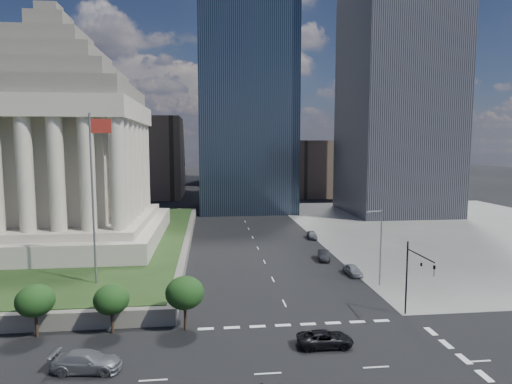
{
  "coord_description": "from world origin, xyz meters",
  "views": [
    {
      "loc": [
        -8.48,
        -27.12,
        18.12
      ],
      "look_at": [
        -3.05,
        22.29,
        12.76
      ],
      "focal_mm": 30.0,
      "sensor_mm": 36.0,
      "label": 1
    }
  ],
  "objects": [
    {
      "name": "midrise_glass",
      "position": [
        2.0,
        95.0,
        30.0
      ],
      "size": [
        26.0,
        26.0,
        60.0
      ],
      "primitive_type": "cube",
      "color": "black",
      "rests_on": "ground"
    },
    {
      "name": "ground",
      "position": [
        0.0,
        100.0,
        0.0
      ],
      "size": [
        500.0,
        500.0,
        0.0
      ],
      "primitive_type": "plane",
      "color": "black",
      "rests_on": "ground"
    },
    {
      "name": "suv_grey",
      "position": [
        -18.48,
        7.01,
        0.81
      ],
      "size": [
        2.86,
        5.78,
        1.62
      ],
      "primitive_type": "imported",
      "rotation": [
        0.0,
        0.0,
        1.46
      ],
      "color": "slate",
      "rests_on": "ground"
    },
    {
      "name": "parked_sedan_far",
      "position": [
        11.5,
        53.84,
        0.74
      ],
      "size": [
        2.13,
        4.48,
        1.48
      ],
      "primitive_type": "imported",
      "rotation": [
        0.0,
        0.0,
        -0.09
      ],
      "color": "slate",
      "rests_on": "ground"
    },
    {
      "name": "highrise_ne",
      "position": [
        42.0,
        85.0,
        50.0
      ],
      "size": [
        26.0,
        28.0,
        100.0
      ],
      "primitive_type": "cube",
      "color": "black",
      "rests_on": "ground"
    },
    {
      "name": "building_filler_ne",
      "position": [
        32.0,
        130.0,
        10.0
      ],
      "size": [
        20.0,
        30.0,
        20.0
      ],
      "primitive_type": "cube",
      "color": "brown",
      "rests_on": "ground"
    },
    {
      "name": "pickup_truck",
      "position": [
        1.81,
        9.06,
        0.71
      ],
      "size": [
        2.39,
        5.12,
        1.42
      ],
      "primitive_type": "imported",
      "rotation": [
        0.0,
        0.0,
        1.56
      ],
      "color": "black",
      "rests_on": "ground"
    },
    {
      "name": "flagpole",
      "position": [
        -21.83,
        24.0,
        13.11
      ],
      "size": [
        2.52,
        0.24,
        20.0
      ],
      "color": "slate",
      "rests_on": "plaza_lawn"
    },
    {
      "name": "parked_sedan_near",
      "position": [
        11.5,
        29.7,
        0.72
      ],
      "size": [
        4.34,
        2.04,
        1.44
      ],
      "primitive_type": "imported",
      "rotation": [
        0.0,
        0.0,
        0.08
      ],
      "color": "gray",
      "rests_on": "ground"
    },
    {
      "name": "sidewalk_ne",
      "position": [
        46.0,
        60.0,
        0.01
      ],
      "size": [
        68.0,
        90.0,
        0.03
      ],
      "primitive_type": "cube",
      "color": "slate",
      "rests_on": "ground"
    },
    {
      "name": "street_lamp_north",
      "position": [
        13.33,
        25.0,
        5.66
      ],
      "size": [
        2.13,
        0.22,
        10.0
      ],
      "color": "slate",
      "rests_on": "ground"
    },
    {
      "name": "building_filler_nw",
      "position": [
        -30.0,
        130.0,
        14.0
      ],
      "size": [
        24.0,
        30.0,
        28.0
      ],
      "primitive_type": "cube",
      "color": "brown",
      "rests_on": "ground"
    },
    {
      "name": "parked_sedan_mid",
      "position": [
        9.56,
        37.98,
        0.75
      ],
      "size": [
        2.32,
        4.74,
        1.49
      ],
      "primitive_type": "imported",
      "rotation": [
        0.0,
        0.0,
        -0.17
      ],
      "color": "black",
      "rests_on": "ground"
    },
    {
      "name": "traffic_signal_ne",
      "position": [
        12.5,
        13.7,
        5.25
      ],
      "size": [
        0.3,
        5.74,
        8.0
      ],
      "color": "black",
      "rests_on": "ground"
    },
    {
      "name": "war_memorial",
      "position": [
        -34.0,
        48.0,
        21.4
      ],
      "size": [
        34.0,
        34.0,
        39.0
      ],
      "primitive_type": null,
      "color": "#ACA490",
      "rests_on": "plaza_lawn"
    }
  ]
}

